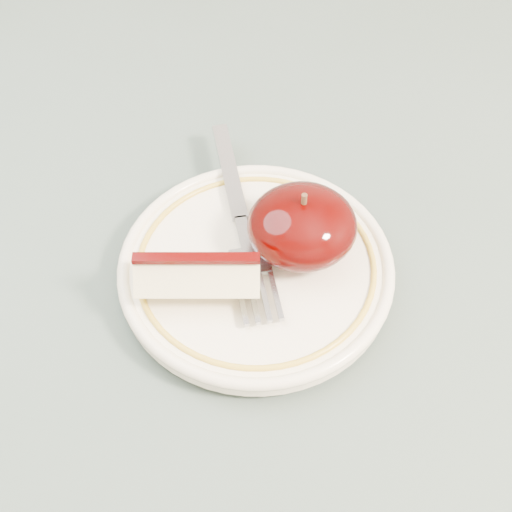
{
  "coord_description": "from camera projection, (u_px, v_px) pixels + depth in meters",
  "views": [
    {
      "loc": [
        -0.03,
        -0.26,
        1.17
      ],
      "look_at": [
        -0.02,
        0.04,
        0.78
      ],
      "focal_mm": 50.0,
      "sensor_mm": 36.0,
      "label": 1
    }
  ],
  "objects": [
    {
      "name": "plate",
      "position": [
        256.0,
        268.0,
        0.51
      ],
      "size": [
        0.2,
        0.2,
        0.02
      ],
      "color": "#ECE1C6",
      "rests_on": "table"
    },
    {
      "name": "apple_wedge",
      "position": [
        198.0,
        276.0,
        0.47
      ],
      "size": [
        0.08,
        0.04,
        0.04
      ],
      "rotation": [
        0.0,
        0.0,
        -0.06
      ],
      "color": "beige",
      "rests_on": "plate"
    },
    {
      "name": "fork",
      "position": [
        241.0,
        220.0,
        0.52
      ],
      "size": [
        0.04,
        0.19,
        0.0
      ],
      "rotation": [
        0.0,
        0.0,
        1.7
      ],
      "color": "#96989E",
      "rests_on": "plate"
    },
    {
      "name": "table",
      "position": [
        281.0,
        389.0,
        0.56
      ],
      "size": [
        0.9,
        0.9,
        0.75
      ],
      "color": "brown",
      "rests_on": "ground"
    },
    {
      "name": "apple_half",
      "position": [
        302.0,
        226.0,
        0.49
      ],
      "size": [
        0.08,
        0.07,
        0.06
      ],
      "color": "black",
      "rests_on": "plate"
    }
  ]
}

